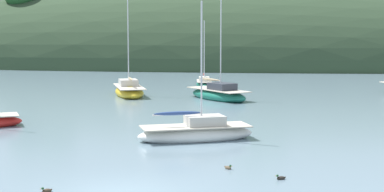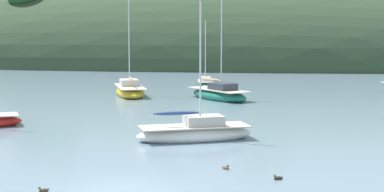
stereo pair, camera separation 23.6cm
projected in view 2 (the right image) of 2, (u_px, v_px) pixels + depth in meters
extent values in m
plane|color=slate|center=(118.00, 192.00, 20.26)|extent=(400.00, 400.00, 0.00)
ellipsoid|color=#2D422B|center=(237.00, 65.00, 97.44)|extent=(150.00, 36.00, 26.91)
ellipsoid|color=#196B56|center=(205.00, 84.00, 60.07)|extent=(2.17, 4.82, 0.75)
cube|color=beige|center=(205.00, 81.00, 60.04)|extent=(1.99, 4.44, 0.06)
cube|color=silver|center=(205.00, 79.00, 59.64)|extent=(1.21, 1.61, 0.46)
cylinder|color=silver|center=(205.00, 51.00, 59.47)|extent=(0.09, 0.09, 6.19)
cylinder|color=silver|center=(205.00, 75.00, 60.72)|extent=(0.32, 1.95, 0.07)
ellipsoid|color=maroon|center=(205.00, 74.00, 60.71)|extent=(0.44, 1.89, 0.20)
ellipsoid|color=gold|center=(130.00, 92.00, 51.12)|extent=(4.58, 7.31, 1.11)
cube|color=beige|center=(130.00, 87.00, 51.06)|extent=(4.21, 6.73, 0.06)
cube|color=beige|center=(129.00, 83.00, 51.57)|extent=(2.20, 2.61, 0.59)
cylinder|color=silver|center=(129.00, 37.00, 50.93)|extent=(0.09, 0.09, 8.60)
cylinder|color=silver|center=(131.00, 79.00, 49.91)|extent=(1.06, 2.76, 0.07)
ellipsoid|color=tan|center=(131.00, 79.00, 49.91)|extent=(1.14, 2.69, 0.20)
ellipsoid|color=white|center=(195.00, 135.00, 30.14)|extent=(6.43, 4.18, 0.97)
cube|color=beige|center=(195.00, 126.00, 30.09)|extent=(5.91, 3.85, 0.06)
cube|color=beige|center=(204.00, 121.00, 30.18)|extent=(2.31, 1.97, 0.54)
cylinder|color=silver|center=(200.00, 64.00, 29.82)|extent=(0.09, 0.09, 6.40)
cylinder|color=silver|center=(176.00, 114.00, 29.78)|extent=(2.40, 1.01, 0.07)
ellipsoid|color=#2D4784|center=(176.00, 113.00, 29.77)|extent=(2.36, 1.10, 0.20)
ellipsoid|color=#196B56|center=(219.00, 96.00, 48.38)|extent=(6.21, 6.89, 1.11)
cube|color=beige|center=(219.00, 90.00, 48.32)|extent=(5.72, 6.34, 0.06)
cube|color=#333842|center=(223.00, 87.00, 47.82)|extent=(2.59, 2.70, 0.59)
cylinder|color=silver|center=(221.00, 40.00, 47.58)|extent=(0.09, 0.09, 8.14)
cylinder|color=silver|center=(211.00, 80.00, 49.19)|extent=(1.89, 2.31, 0.07)
ellipsoid|color=tan|center=(211.00, 80.00, 49.18)|extent=(1.92, 2.30, 0.20)
ellipsoid|color=brown|center=(226.00, 168.00, 23.73)|extent=(0.37, 0.37, 0.16)
sphere|color=#1E4723|center=(228.00, 166.00, 23.61)|extent=(0.09, 0.09, 0.09)
cone|color=gold|center=(229.00, 166.00, 23.56)|extent=(0.06, 0.06, 0.04)
cone|color=brown|center=(223.00, 166.00, 23.85)|extent=(0.10, 0.10, 0.08)
ellipsoid|color=#2D2823|center=(278.00, 178.00, 22.03)|extent=(0.38, 0.31, 0.16)
sphere|color=#1E4723|center=(275.00, 176.00, 21.98)|extent=(0.09, 0.09, 0.09)
cone|color=gold|center=(273.00, 176.00, 21.96)|extent=(0.06, 0.05, 0.04)
cone|color=#2D2823|center=(282.00, 177.00, 22.08)|extent=(0.10, 0.10, 0.08)
ellipsoid|color=#473828|center=(44.00, 191.00, 20.33)|extent=(0.37, 0.36, 0.16)
sphere|color=#1E4723|center=(39.00, 188.00, 20.23)|extent=(0.09, 0.09, 0.09)
cone|color=gold|center=(38.00, 189.00, 20.19)|extent=(0.06, 0.06, 0.04)
cone|color=#473828|center=(48.00, 189.00, 20.41)|extent=(0.10, 0.10, 0.08)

